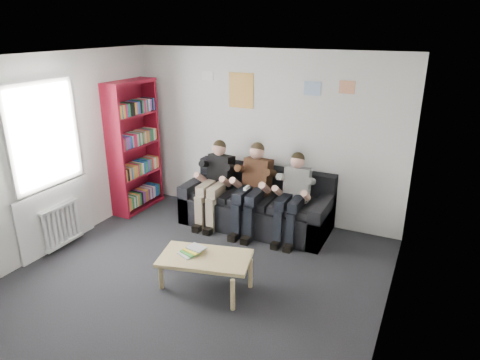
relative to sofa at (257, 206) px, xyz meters
The scene contains 14 objects.
room_shell 2.31m from the sofa, 92.22° to the right, with size 5.00×5.00×5.00m.
sofa is the anchor object (origin of this frame).
bookshelf 2.29m from the sofa, behind, with size 0.33×0.99×2.19m.
coffee_table 1.88m from the sofa, 85.93° to the right, with size 1.08×0.59×0.43m.
game_cases 1.88m from the sofa, 91.48° to the right, with size 0.28×0.26×0.07m.
person_left 0.76m from the sofa, 162.36° to the right, with size 0.39×0.84×1.33m.
person_middle 0.42m from the sofa, 90.00° to the right, with size 0.41×0.88×1.37m.
person_right 0.75m from the sofa, 17.47° to the right, with size 0.38×0.81×1.30m.
radiator 2.91m from the sofa, 140.13° to the right, with size 0.10×0.64×0.60m.
window 3.05m from the sofa, 141.04° to the right, with size 0.05×1.30×2.36m.
poster_large 1.84m from the sofa, 138.46° to the left, with size 0.42×0.01×0.55m, color #EEEA54.
poster_blue 1.99m from the sofa, 32.40° to the left, with size 0.25×0.01×0.20m, color #3D86D0.
poster_pink 2.25m from the sofa, 19.97° to the left, with size 0.22×0.01×0.18m, color #C13C72.
poster_sign 2.25m from the sofa, 158.51° to the left, with size 0.20×0.01×0.14m, color white.
Camera 1 is at (2.51, -3.66, 3.04)m, focal length 32.00 mm.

